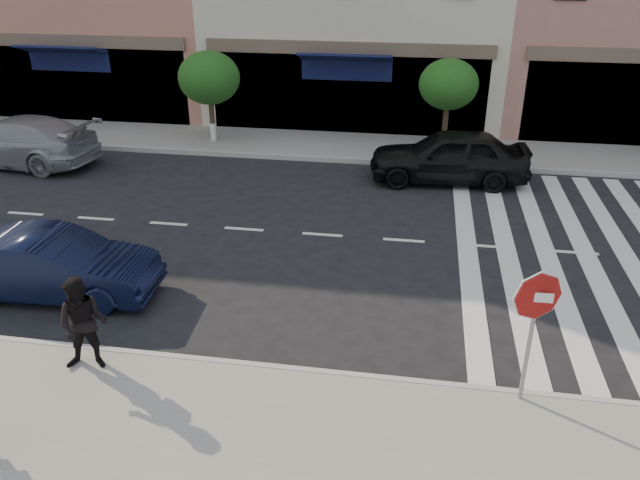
% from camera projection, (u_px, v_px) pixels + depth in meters
% --- Properties ---
extents(ground, '(120.00, 120.00, 0.00)m').
position_uv_depth(ground, '(289.00, 324.00, 11.85)').
color(ground, black).
rests_on(ground, ground).
extents(sidewalk_near, '(60.00, 4.50, 0.15)m').
position_uv_depth(sidewalk_near, '(232.00, 471.00, 8.49)').
color(sidewalk_near, gray).
rests_on(sidewalk_near, ground).
extents(sidewalk_far, '(60.00, 3.00, 0.15)m').
position_uv_depth(sidewalk_far, '(354.00, 147.00, 21.57)').
color(sidewalk_far, gray).
rests_on(sidewalk_far, ground).
extents(street_tree_wb, '(2.10, 2.10, 3.06)m').
position_uv_depth(street_tree_wb, '(209.00, 78.00, 21.15)').
color(street_tree_wb, '#473323').
rests_on(street_tree_wb, sidewalk_far).
extents(street_tree_c, '(1.90, 1.90, 3.04)m').
position_uv_depth(street_tree_c, '(449.00, 85.00, 19.96)').
color(street_tree_c, '#473323').
rests_on(street_tree_c, sidewalk_far).
extents(stop_sign, '(0.80, 0.10, 2.26)m').
position_uv_depth(stop_sign, '(536.00, 308.00, 8.99)').
color(stop_sign, gray).
rests_on(stop_sign, sidewalk_near).
extents(walker, '(0.92, 0.77, 1.67)m').
position_uv_depth(walker, '(84.00, 325.00, 10.07)').
color(walker, black).
rests_on(walker, sidewalk_near).
extents(car_near_mid, '(4.21, 1.67, 1.36)m').
position_uv_depth(car_near_mid, '(54.00, 265.00, 12.53)').
color(car_near_mid, black).
rests_on(car_near_mid, ground).
extents(car_far_left, '(5.46, 2.68, 1.53)m').
position_uv_depth(car_far_left, '(17.00, 141.00, 19.86)').
color(car_far_left, gray).
rests_on(car_far_left, ground).
extents(car_far_mid, '(4.74, 2.13, 1.58)m').
position_uv_depth(car_far_mid, '(449.00, 156.00, 18.43)').
color(car_far_mid, black).
rests_on(car_far_mid, ground).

